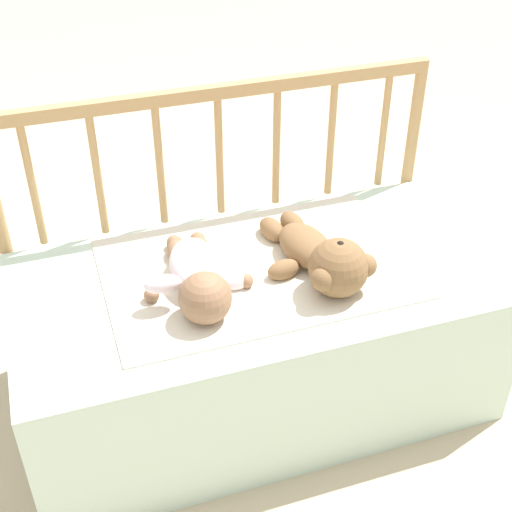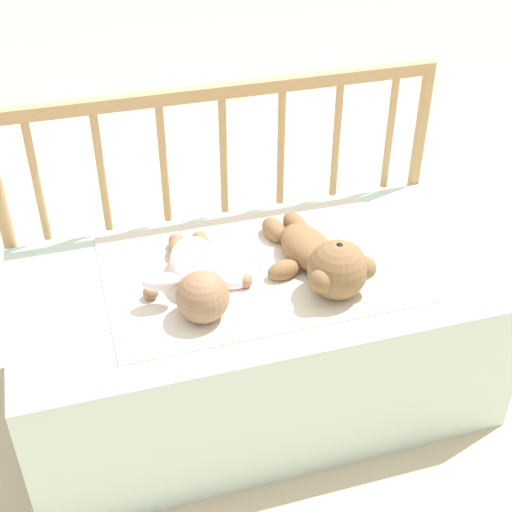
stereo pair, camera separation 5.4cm
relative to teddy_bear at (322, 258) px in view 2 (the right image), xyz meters
name	(u,v)px [view 2 (the right image)]	position (x,y,z in m)	size (l,w,h in m)	color
ground_plane	(257,393)	(-0.16, 0.05, -0.50)	(12.00, 12.00, 0.00)	#C6B293
crib_mattress	(257,338)	(-0.16, 0.05, -0.28)	(1.28, 0.63, 0.44)	silver
crib_rail	(224,167)	(-0.16, 0.39, 0.09)	(1.28, 0.04, 0.84)	tan
blanket	(257,268)	(-0.15, 0.08, -0.06)	(0.81, 0.53, 0.01)	silver
teddy_bear	(322,258)	(0.00, 0.00, 0.00)	(0.28, 0.42, 0.16)	olive
baby	(197,275)	(-0.32, 0.03, -0.01)	(0.29, 0.40, 0.13)	white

